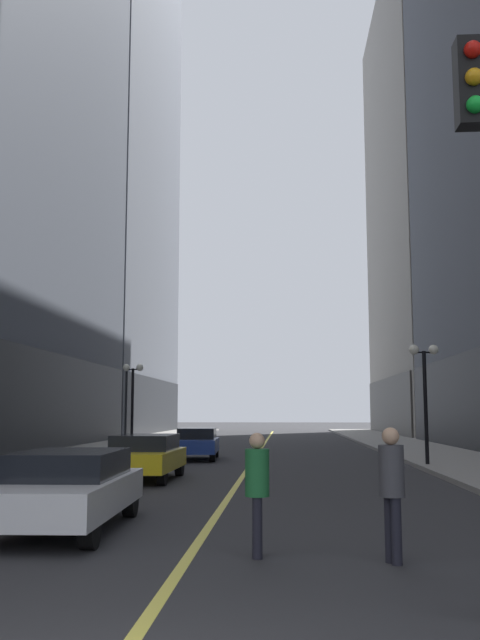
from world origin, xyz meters
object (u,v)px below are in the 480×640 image
(pedestrian_in_green_parka, at_px, (257,484))
(street_lamp_left_far, at_px, (133,387))
(car_white, at_px, (67,487))
(street_lamp_right_mid, at_px, (425,377))
(pedestrian_with_orange_bag, at_px, (392,483))
(car_blue, at_px, (197,442))
(car_yellow, at_px, (144,455))

(pedestrian_in_green_parka, height_order, street_lamp_left_far, street_lamp_left_far)
(car_white, height_order, street_lamp_right_mid, street_lamp_right_mid)
(pedestrian_with_orange_bag, relative_size, pedestrian_in_green_parka, 1.05)
(car_white, relative_size, pedestrian_with_orange_bag, 2.61)
(pedestrian_in_green_parka, bearing_deg, car_blue, 99.51)
(car_white, distance_m, car_blue, 18.00)
(car_blue, xyz_separation_m, street_lamp_left_far, (-4.00, 5.49, 2.54))
(car_blue, xyz_separation_m, pedestrian_in_green_parka, (3.36, -20.05, 0.27))
(pedestrian_with_orange_bag, height_order, street_lamp_right_mid, street_lamp_right_mid)
(car_blue, xyz_separation_m, pedestrian_with_orange_bag, (5.18, -20.33, 0.33))
(car_yellow, distance_m, street_lamp_right_mid, 10.81)
(car_yellow, bearing_deg, car_white, -87.09)
(street_lamp_left_far, bearing_deg, pedestrian_in_green_parka, -73.94)
(car_white, height_order, car_yellow, same)
(car_blue, distance_m, pedestrian_with_orange_bag, 20.98)
(car_white, xyz_separation_m, street_lamp_left_far, (-4.02, 23.49, 2.54))
(street_lamp_left_far, bearing_deg, car_blue, -53.95)
(car_yellow, distance_m, street_lamp_left_far, 15.22)
(car_yellow, xyz_separation_m, pedestrian_in_green_parka, (3.79, -10.96, 0.27))
(car_white, height_order, car_blue, same)
(car_yellow, height_order, pedestrian_with_orange_bag, pedestrian_with_orange_bag)
(car_white, relative_size, pedestrian_in_green_parka, 2.74)
(car_blue, bearing_deg, street_lamp_left_far, 126.05)
(car_blue, bearing_deg, car_white, -89.93)
(pedestrian_in_green_parka, bearing_deg, car_yellow, 109.07)
(car_yellow, bearing_deg, car_blue, 87.29)
(car_white, distance_m, street_lamp_left_far, 23.96)
(street_lamp_left_far, relative_size, street_lamp_right_mid, 1.00)
(car_white, xyz_separation_m, car_yellow, (-0.45, 8.90, -0.00))
(car_blue, distance_m, street_lamp_left_far, 7.25)
(pedestrian_with_orange_bag, bearing_deg, pedestrian_in_green_parka, 171.06)
(pedestrian_with_orange_bag, distance_m, street_lamp_left_far, 27.49)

